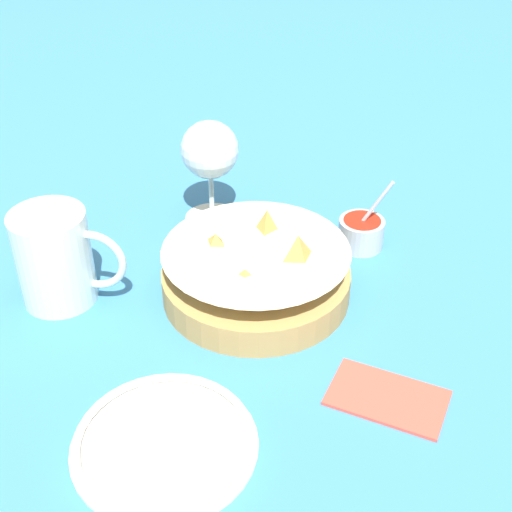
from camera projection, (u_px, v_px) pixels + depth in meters
name	position (u px, v px, depth m)	size (l,w,h in m)	color
ground_plane	(275.00, 280.00, 0.89)	(4.00, 4.00, 0.00)	teal
food_basket	(256.00, 273.00, 0.85)	(0.23, 0.23, 0.10)	#B2894C
sauce_cup	(361.00, 232.00, 0.94)	(0.07, 0.06, 0.10)	#B7B7BC
wine_glass	(210.00, 153.00, 0.95)	(0.08, 0.08, 0.15)	silver
beer_mug	(56.00, 261.00, 0.83)	(0.13, 0.09, 0.12)	silver
side_plate	(164.00, 442.00, 0.67)	(0.18, 0.18, 0.01)	white
napkin	(388.00, 396.00, 0.72)	(0.13, 0.10, 0.01)	#DB4C3D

